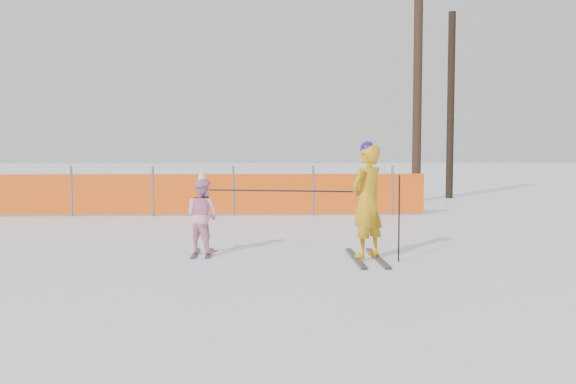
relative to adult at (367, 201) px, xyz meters
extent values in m
plane|color=white|center=(-1.18, 0.04, -0.90)|extent=(120.00, 120.00, 0.00)
cube|color=black|center=(-0.17, 0.00, -0.88)|extent=(0.09, 1.71, 0.04)
cube|color=black|center=(0.17, 0.00, -0.88)|extent=(0.09, 1.71, 0.04)
imported|color=orange|center=(0.00, 0.00, 0.00)|extent=(0.74, 0.73, 1.72)
sphere|color=navy|center=(0.00, 0.00, 0.80)|extent=(0.23, 0.23, 0.23)
cube|color=black|center=(-2.67, 0.57, -0.88)|extent=(0.09, 0.89, 0.03)
cube|color=black|center=(-2.45, 0.57, -0.88)|extent=(0.09, 0.89, 0.03)
imported|color=#F8A2BE|center=(-2.56, 0.57, -0.27)|extent=(0.73, 0.70, 1.19)
cone|color=silver|center=(-2.56, 0.57, 0.36)|extent=(0.19, 0.19, 0.24)
cylinder|color=black|center=(0.45, -0.20, -0.24)|extent=(0.02, 0.02, 1.30)
cylinder|color=black|center=(-1.28, 0.29, 0.14)|extent=(2.32, 0.54, 0.02)
cylinder|color=#595960|center=(-6.32, 6.36, -0.27)|extent=(0.06, 0.06, 1.25)
cylinder|color=#595960|center=(-4.32, 6.36, -0.27)|extent=(0.06, 0.06, 1.25)
cylinder|color=#595960|center=(-2.32, 6.36, -0.27)|extent=(0.06, 0.06, 1.25)
cylinder|color=#595960|center=(-0.32, 6.36, -0.27)|extent=(0.06, 0.06, 1.25)
cylinder|color=#595960|center=(1.68, 6.36, -0.27)|extent=(0.06, 0.06, 1.25)
cube|color=#F5550C|center=(-4.92, 6.36, -0.35)|extent=(14.81, 0.03, 1.00)
cylinder|color=#332016|center=(3.30, 10.58, 2.74)|extent=(0.28, 0.28, 7.27)
cylinder|color=black|center=(4.71, 11.71, 2.20)|extent=(0.24, 0.24, 6.20)
camera|label=1|loc=(-1.58, -9.66, 0.82)|focal=40.00mm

